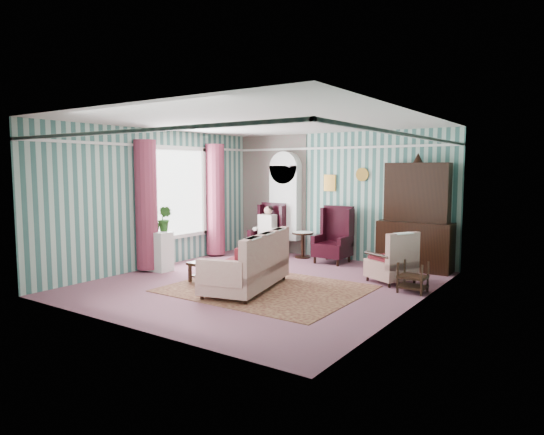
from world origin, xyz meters
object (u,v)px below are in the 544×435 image
Objects in this scene: wingback_left at (267,229)px; round_side_table at (303,245)px; sofa at (246,259)px; floral_armchair at (391,256)px; coffee_table at (214,274)px; bookcase at (285,208)px; wingback_right at (332,235)px; dresser_hutch at (416,213)px; plant_stand at (158,251)px; nest_table at (413,277)px; seated_woman at (267,231)px.

round_side_table is at bearing 9.46° from wingback_left.
floral_armchair is at bearing -58.46° from sofa.
coffee_table is at bearing 154.15° from floral_armchair.
floral_armchair reaches higher than coffee_table.
wingback_left is 1.30× the size of coffee_table.
floral_armchair is (1.88, 1.90, -0.04)m from sofa.
bookcase reaches higher than wingback_right.
wingback_left is at bearing -175.59° from dresser_hutch.
plant_stand is at bearing -132.84° from wingback_right.
plant_stand is 0.83× the size of coffee_table.
dresser_hutch is 4.37× the size of nest_table.
bookcase is 1.63m from wingback_right.
round_side_table is at bearing 92.45° from floral_armchair.
bookcase is 3.57m from coffee_table.
round_side_table is 0.62× the size of floral_armchair.
dresser_hutch is 1.17× the size of sofa.
seated_woman is (-3.50, -0.27, -0.59)m from dresser_hutch.
wingback_right is 1.06× the size of seated_woman.
coffee_table is (-3.16, -1.45, -0.08)m from nest_table.
dresser_hutch is 2.95× the size of plant_stand.
floral_armchair is at bearing -90.00° from dresser_hutch.
dresser_hutch is at bearing 51.56° from coffee_table.
dresser_hutch is at bearing -43.98° from sofa.
nest_table is at bearing -103.47° from floral_armchair.
round_side_table is (0.90, 0.15, -0.33)m from wingback_left.
wingback_left is 2.08× the size of round_side_table.
bookcase is 3.25m from dresser_hutch.
sofa is at bearing -67.76° from bookcase.
wingback_right is 0.92m from round_side_table.
seated_woman reaches higher than coffee_table.
bookcase is 0.70m from seated_woman.
floral_armchair reaches higher than round_side_table.
dresser_hutch is 2.11m from nest_table.
nest_table is at bearing -33.75° from wingback_right.
floral_armchair is (3.50, -1.06, -0.11)m from seated_woman.
sofa reaches higher than nest_table.
coffee_table is (0.91, -3.00, -0.40)m from seated_woman.
dresser_hutch reaches higher than plant_stand.
wingback_left is (-3.50, -0.27, -0.55)m from dresser_hutch.
wingback_right is at bearing -10.01° from round_side_table.
dresser_hutch is at bearing 4.41° from wingback_left.
nest_table is at bearing 24.58° from coffee_table.
sofa is 2.09× the size of floral_armchair.
nest_table is at bearing -26.92° from bookcase.
coffee_table is at bearing -73.17° from wingback_left.
dresser_hutch is 5.31m from plant_stand.
sofa is at bearing -76.98° from round_side_table.
wingback_left reaches higher than floral_armchair.
seated_woman is at bearing -122.66° from bookcase.
bookcase is 3.39m from plant_stand.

